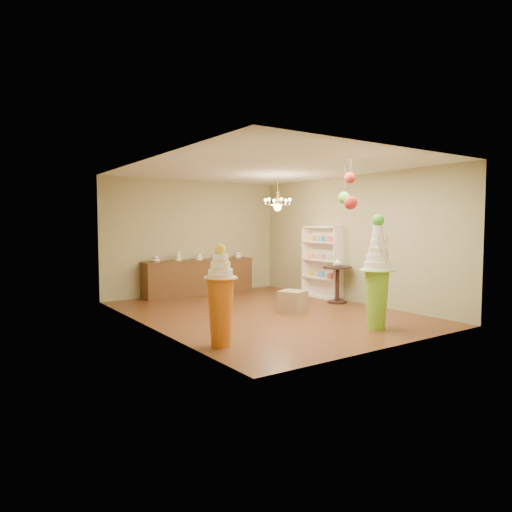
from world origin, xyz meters
TOP-DOWN VIEW (x-y plane):
  - floor at (0.00, 0.00)m, footprint 6.50×6.50m
  - ceiling at (0.00, 0.00)m, footprint 6.50×6.50m
  - wall_back at (0.00, 3.25)m, footprint 5.00×0.04m
  - wall_front at (0.00, -3.25)m, footprint 5.00×0.04m
  - wall_left at (-2.50, 0.00)m, footprint 0.04×6.50m
  - wall_right at (2.50, 0.00)m, footprint 0.04×6.50m
  - pedestal_green at (0.75, -2.32)m, footprint 0.63×0.63m
  - pedestal_orange at (-2.08, -1.75)m, footprint 0.52×0.52m
  - burlap_riser at (0.52, -0.27)m, footprint 0.66×0.66m
  - sideboard at (0.00, 2.97)m, footprint 3.04×0.54m
  - shelving_unit at (2.34, 0.80)m, footprint 0.33×1.20m
  - round_table at (2.10, 0.01)m, footprint 0.78×0.78m
  - vase at (2.10, 0.01)m, footprint 0.23×0.23m
  - pom_red_left at (0.20, -2.19)m, footprint 0.23×0.23m
  - pom_green_mid at (0.61, -1.64)m, footprint 0.22×0.22m
  - pom_red_right at (0.14, -2.22)m, footprint 0.18×0.18m
  - chandelier at (0.95, 0.83)m, footprint 0.76×0.76m

SIDE VIEW (x-z plane):
  - floor at x=0.00m, z-range 0.00..0.00m
  - burlap_riser at x=0.52m, z-range 0.00..0.45m
  - sideboard at x=0.00m, z-range -0.10..1.06m
  - round_table at x=2.10m, z-range 0.13..0.99m
  - pedestal_orange at x=-2.08m, z-range -0.12..1.43m
  - pedestal_green at x=0.75m, z-range -0.21..1.81m
  - shelving_unit at x=2.34m, z-range 0.00..1.80m
  - vase at x=2.10m, z-range 0.87..1.06m
  - wall_back at x=0.00m, z-range 0.00..3.00m
  - wall_front at x=0.00m, z-range 0.00..3.00m
  - wall_left at x=-2.50m, z-range 0.00..3.00m
  - wall_right at x=2.50m, z-range 0.00..3.00m
  - pom_red_left at x=0.20m, z-range 1.76..2.66m
  - chandelier at x=0.95m, z-range 1.88..2.73m
  - pom_green_mid at x=0.61m, z-range 1.96..2.73m
  - pom_red_right at x=0.14m, z-range 2.39..2.86m
  - ceiling at x=0.00m, z-range 3.00..3.00m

